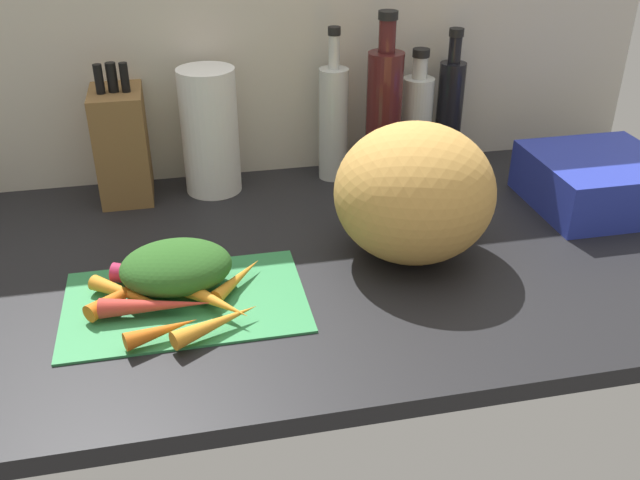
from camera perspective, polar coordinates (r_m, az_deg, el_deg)
ground_plane at (r=123.44cm, az=-2.66°, el=-1.76°), size 170.00×80.00×3.00cm
wall_back at (r=147.55cm, az=-5.57°, el=16.57°), size 170.00×3.00×60.00cm
cutting_board at (r=111.71cm, az=-10.84°, el=-4.83°), size 37.13×23.95×0.80cm
carrot_0 at (r=112.80cm, az=-15.14°, el=-3.94°), size 13.38×12.74×2.77cm
carrot_1 at (r=111.73cm, az=-14.94°, el=-4.34°), size 13.69×11.93×2.51cm
carrot_2 at (r=114.38cm, az=-12.36°, el=-2.90°), size 17.59×8.95×3.32cm
carrot_3 at (r=107.93cm, az=-13.09°, el=-5.19°), size 16.93×5.04×3.09cm
carrot_4 at (r=113.04cm, az=-6.64°, el=-3.08°), size 9.69×11.26×2.30cm
carrot_5 at (r=102.89cm, az=-12.68°, el=-7.17°), size 10.96×5.96×2.69cm
carrot_6 at (r=116.67cm, az=-11.55°, el=-2.08°), size 16.45×11.67×3.44cm
carrot_7 at (r=102.90cm, az=-8.35°, el=-6.66°), size 13.71×8.71×2.80cm
carrot_8 at (r=107.68cm, az=-8.87°, el=-4.75°), size 12.50×13.42×3.28cm
carrot_greens_pile at (r=112.58cm, az=-11.56°, el=-2.15°), size 17.48×13.44×7.39cm
winter_squash at (r=118.30cm, az=7.64°, el=3.80°), size 26.93×26.28×23.44cm
knife_block at (r=144.87cm, az=-15.72°, el=7.56°), size 9.84×14.75×27.35cm
paper_towel_roll at (r=143.04cm, az=-8.89°, el=8.67°), size 11.28×11.28×25.22cm
bottle_0 at (r=147.53cm, az=1.09°, el=9.59°), size 6.05×6.05×31.61cm
bottle_1 at (r=146.65cm, az=5.18°, el=10.21°), size 7.31×7.31×34.75cm
bottle_2 at (r=152.80cm, az=7.81°, el=9.48°), size 6.50×6.50×26.42cm
bottle_3 at (r=155.73cm, az=10.42°, el=10.21°), size 5.55×5.55×29.95cm
dish_rack at (r=147.87cm, az=21.54°, el=4.42°), size 24.94×24.53×9.99cm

